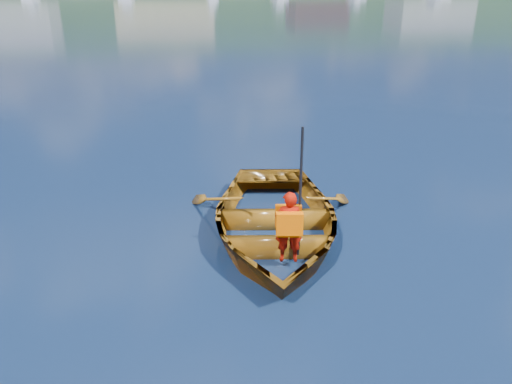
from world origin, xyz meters
The scene contains 3 objects.
ground centered at (0.00, 0.00, 0.00)m, with size 600.00×600.00×0.00m.
rowboat centered at (-0.63, -0.54, 0.25)m, with size 3.32×4.26×0.81m.
child_paddler centered at (-0.60, -1.45, 0.62)m, with size 0.39×0.37×1.79m.
Camera 1 is at (-1.89, -7.10, 3.51)m, focal length 35.00 mm.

